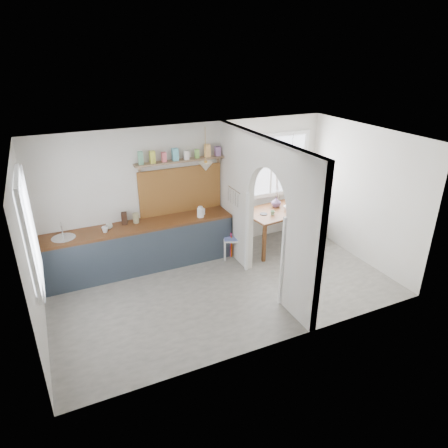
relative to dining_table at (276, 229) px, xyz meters
name	(u,v)px	position (x,y,z in m)	size (l,w,h in m)	color
floor	(225,288)	(-1.64, -1.00, -0.41)	(5.80, 3.20, 0.01)	gray
ceiling	(225,140)	(-1.64, -1.00, 2.19)	(5.80, 3.20, 0.01)	beige
walls	(225,220)	(-1.64, -1.00, 0.89)	(5.81, 3.21, 2.60)	beige
partition	(261,204)	(-0.94, -0.95, 1.04)	(0.12, 3.20, 2.60)	beige
kitchen_window	(27,232)	(-4.51, -1.00, 1.24)	(0.10, 1.16, 1.50)	white
nook_window	(271,166)	(0.16, 0.56, 1.19)	(1.76, 0.10, 1.30)	white
counter	(141,246)	(-2.77, 0.32, 0.05)	(3.50, 0.60, 0.90)	#55311C
sink	(64,238)	(-4.07, 0.30, 0.48)	(0.40, 0.40, 0.02)	silver
backsplash	(181,190)	(-1.85, 0.57, 0.94)	(1.65, 0.03, 0.90)	#9E6430
shelf	(181,158)	(-1.85, 0.49, 1.59)	(1.75, 0.20, 0.21)	#8C684F
pendant_lamp	(206,167)	(-1.49, 0.15, 1.47)	(0.26, 0.26, 0.16)	beige
utensil_rail	(234,190)	(-1.03, -0.10, 1.04)	(0.02, 0.02, 0.50)	silver
dining_table	(276,229)	(0.00, 0.00, 0.00)	(1.31, 0.88, 0.82)	#55311C
chair_left	(234,237)	(-1.00, -0.02, 0.03)	(0.40, 0.40, 0.87)	silver
chair_right	(314,221)	(0.92, -0.06, 0.03)	(0.41, 0.41, 0.89)	silver
kettle	(200,212)	(-1.61, 0.17, 0.59)	(0.17, 0.14, 0.21)	white
mug_a	(105,230)	(-3.39, 0.23, 0.54)	(0.11, 0.11, 0.11)	silver
mug_b	(109,226)	(-3.29, 0.35, 0.54)	(0.12, 0.12, 0.09)	silver
knife_block	(124,218)	(-2.99, 0.46, 0.60)	(0.10, 0.14, 0.21)	#42261B
jar	(136,218)	(-2.79, 0.42, 0.58)	(0.11, 0.11, 0.18)	#9A9063
towel_magenta	(231,245)	(-1.06, -0.04, -0.14)	(0.02, 0.03, 0.52)	#DC306E
towel_orange	(231,247)	(-1.06, -0.07, -0.16)	(0.02, 0.03, 0.45)	#E14A05
bowl	(292,208)	(0.30, -0.08, 0.45)	(0.30, 0.30, 0.07)	white
table_cup	(273,213)	(-0.21, -0.16, 0.45)	(0.09, 0.09, 0.08)	gray
plate	(264,214)	(-0.35, -0.06, 0.42)	(0.15, 0.15, 0.01)	black
vase	(276,202)	(0.09, 0.19, 0.52)	(0.20, 0.20, 0.21)	#593E5E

